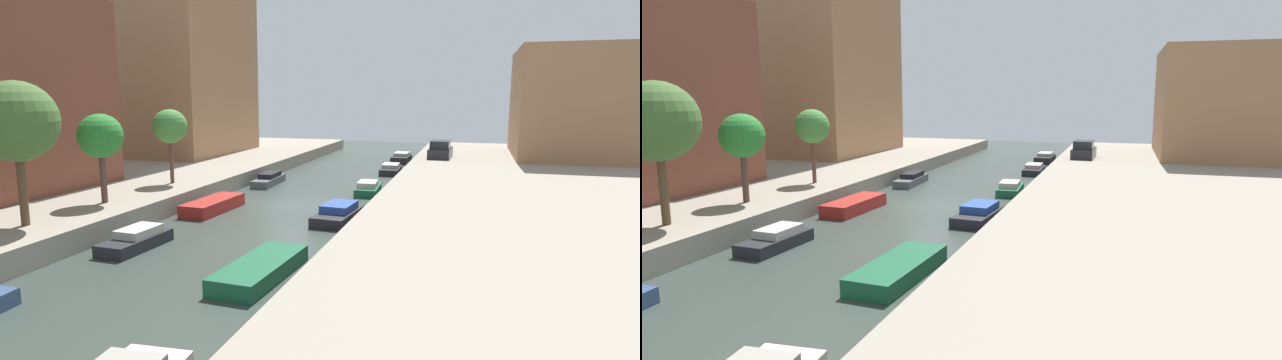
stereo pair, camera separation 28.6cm
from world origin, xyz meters
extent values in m
plane|color=#333D38|center=(0.00, 0.00, 0.00)|extent=(84.00, 84.00, 0.00)
cube|color=gray|center=(-15.00, 0.00, 0.50)|extent=(20.00, 64.00, 1.00)
cube|color=gray|center=(15.00, 0.00, 0.50)|extent=(20.00, 64.00, 1.00)
cube|color=#9E704C|center=(18.00, 21.70, 5.53)|extent=(10.00, 13.22, 9.06)
cylinder|color=brown|center=(-7.35, -10.92, 2.53)|extent=(0.33, 0.33, 3.05)
sphere|color=#42642E|center=(-7.35, -10.92, 5.17)|extent=(3.19, 3.19, 3.19)
cylinder|color=brown|center=(-7.35, -6.25, 2.26)|extent=(0.30, 0.30, 2.51)
sphere|color=#29782E|center=(-7.35, -6.25, 4.26)|extent=(2.13, 2.13, 2.13)
cylinder|color=brown|center=(-7.35, -0.34, 2.34)|extent=(0.23, 0.23, 2.67)
sphere|color=#41833A|center=(-7.35, -0.34, 4.37)|extent=(2.01, 2.01, 2.01)
cube|color=black|center=(7.11, 17.38, 1.39)|extent=(1.87, 4.08, 0.78)
cube|color=#1E2328|center=(7.11, 17.08, 2.11)|extent=(1.61, 2.26, 0.67)
cube|color=#232328|center=(-3.21, -9.59, 0.25)|extent=(1.52, 3.35, 0.50)
cube|color=#B2ADA3|center=(-3.21, -9.32, 0.66)|extent=(1.24, 1.86, 0.33)
cube|color=maroon|center=(-3.50, -2.51, 0.33)|extent=(1.77, 4.38, 0.66)
cube|color=#4C5156|center=(-3.84, 6.12, 0.25)|extent=(1.37, 4.00, 0.50)
cube|color=black|center=(-3.84, 6.36, 0.67)|extent=(1.12, 2.21, 0.33)
cube|color=#195638|center=(3.03, -11.22, 0.30)|extent=(1.95, 4.69, 0.59)
cube|color=#232328|center=(3.53, -2.77, 0.25)|extent=(1.92, 3.82, 0.51)
cube|color=#2D4C9E|center=(3.53, -2.57, 0.69)|extent=(1.55, 2.14, 0.37)
cube|color=#195638|center=(3.51, 4.77, 0.24)|extent=(1.55, 3.27, 0.49)
cube|color=#B2ADA3|center=(3.51, 4.60, 0.66)|extent=(1.26, 1.82, 0.34)
cube|color=#232328|center=(3.53, 13.71, 0.25)|extent=(1.58, 3.62, 0.49)
cube|color=#B2ADA3|center=(3.53, 13.76, 0.64)|extent=(1.30, 2.01, 0.29)
cube|color=#232328|center=(3.39, 20.78, 0.32)|extent=(1.55, 3.62, 0.63)
cube|color=#B2ADA3|center=(3.39, 20.99, 0.78)|extent=(1.30, 2.00, 0.29)
camera|label=1|loc=(9.86, -26.84, 6.19)|focal=28.94mm
camera|label=2|loc=(10.14, -26.76, 6.19)|focal=28.94mm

